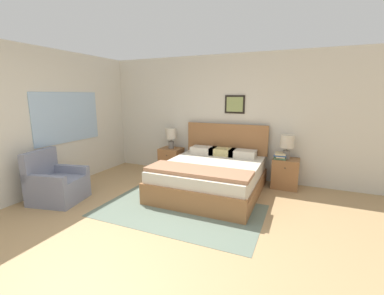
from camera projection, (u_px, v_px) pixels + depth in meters
name	position (u px, v px, depth m)	size (l,w,h in m)	color
ground_plane	(133.00, 250.00, 2.99)	(16.00, 16.00, 0.00)	tan
wall_back	(219.00, 117.00, 5.58)	(7.55, 0.09, 2.60)	beige
wall_left	(71.00, 119.00, 5.16)	(0.08, 5.54, 2.60)	beige
area_rug_main	(180.00, 210.00, 4.00)	(2.52, 1.50, 0.01)	slate
bed	(211.00, 175.00, 4.75)	(1.75, 2.00, 1.17)	#936038
armchair	(56.00, 185.00, 4.32)	(0.88, 0.84, 0.87)	gray
nightstand_near_window	(171.00, 160.00, 5.93)	(0.48, 0.44, 0.57)	#936038
nightstand_by_door	(285.00, 173.00, 4.95)	(0.48, 0.44, 0.57)	#936038
table_lamp_near_window	(171.00, 135.00, 5.81)	(0.25, 0.25, 0.46)	slate
table_lamp_by_door	(287.00, 143.00, 4.84)	(0.25, 0.25, 0.46)	slate
book_thick_bottom	(280.00, 158.00, 4.90)	(0.22, 0.22, 0.04)	#4C7551
book_hardcover_middle	(280.00, 156.00, 4.89)	(0.18, 0.26, 0.02)	beige
book_novel_upper	(280.00, 155.00, 4.89)	(0.22, 0.24, 0.03)	#335693
book_slim_near_top	(281.00, 154.00, 4.88)	(0.20, 0.26, 0.03)	beige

